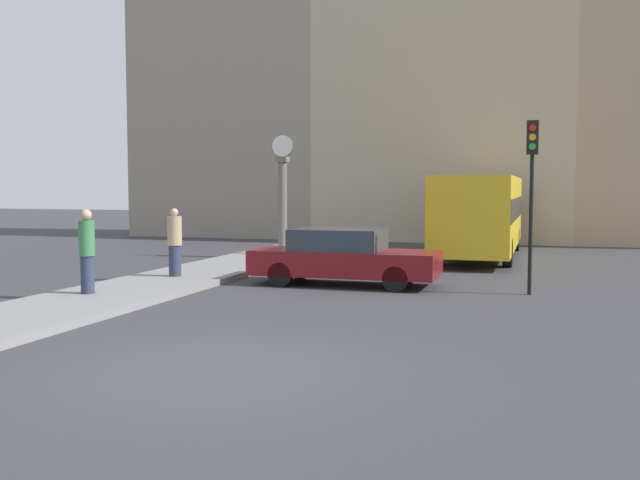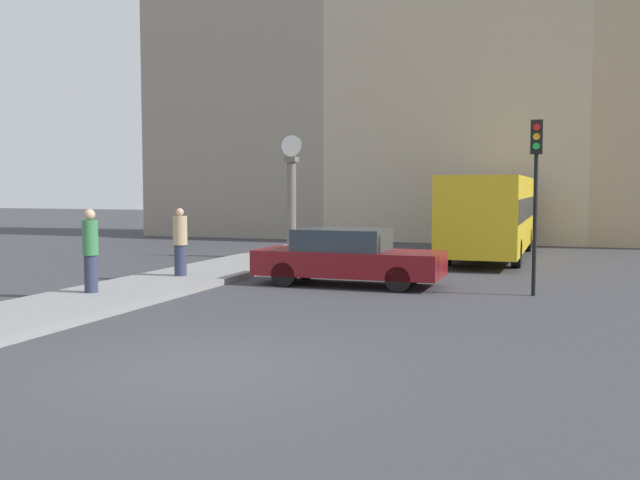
% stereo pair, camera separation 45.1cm
% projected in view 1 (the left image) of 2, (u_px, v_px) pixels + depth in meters
% --- Properties ---
extents(ground_plane, '(120.00, 120.00, 0.00)m').
position_uv_depth(ground_plane, '(216.00, 369.00, 9.60)').
color(ground_plane, '#38383D').
extents(sidewalk_corner, '(2.65, 20.23, 0.15)m').
position_uv_depth(sidewalk_corner, '(183.00, 278.00, 18.78)').
color(sidewalk_corner, gray).
rests_on(sidewalk_corner, ground_plane).
extents(building_row, '(31.80, 5.00, 18.13)m').
position_uv_depth(building_row, '(451.00, 65.00, 33.17)').
color(building_row, gray).
rests_on(building_row, ground_plane).
extents(sedan_car, '(4.65, 1.78, 1.42)m').
position_uv_depth(sedan_car, '(343.00, 257.00, 17.87)').
color(sedan_car, maroon).
rests_on(sedan_car, ground_plane).
extents(bus_distant, '(2.44, 9.65, 2.81)m').
position_uv_depth(bus_distant, '(481.00, 212.00, 25.02)').
color(bus_distant, gold).
rests_on(bus_distant, ground_plane).
extents(traffic_light_far, '(0.26, 0.24, 3.96)m').
position_uv_depth(traffic_light_far, '(532.00, 171.00, 16.09)').
color(traffic_light_far, black).
rests_on(traffic_light_far, ground_plane).
extents(street_clock, '(0.79, 0.40, 4.12)m').
position_uv_depth(street_clock, '(283.00, 196.00, 24.55)').
color(street_clock, '#666056').
rests_on(street_clock, sidewalk_corner).
extents(pedestrian_tan_coat, '(0.37, 0.37, 1.76)m').
position_uv_depth(pedestrian_tan_coat, '(175.00, 242.00, 18.45)').
color(pedestrian_tan_coat, '#2D334C').
rests_on(pedestrian_tan_coat, sidewalk_corner).
extents(pedestrian_green_hoodie, '(0.34, 0.34, 1.83)m').
position_uv_depth(pedestrian_green_hoodie, '(87.00, 251.00, 15.41)').
color(pedestrian_green_hoodie, '#2D334C').
rests_on(pedestrian_green_hoodie, sidewalk_corner).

